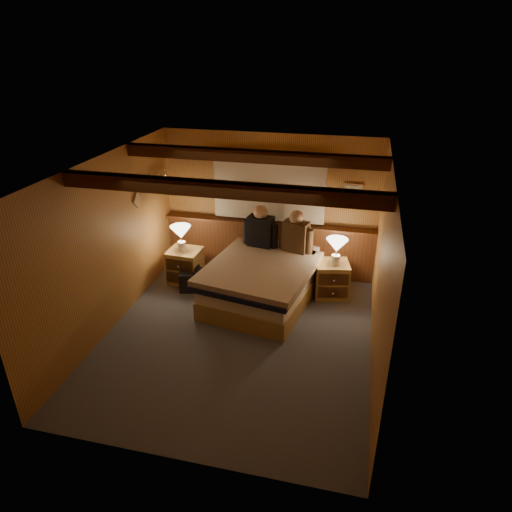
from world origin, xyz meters
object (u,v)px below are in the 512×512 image
(nightstand_right, at_px, (331,279))
(lamp_left, at_px, (181,234))
(bed, at_px, (262,281))
(nightstand_left, at_px, (185,266))
(person_right, at_px, (296,234))
(person_left, at_px, (261,229))
(duffel_bag, at_px, (197,280))
(lamp_right, at_px, (337,247))

(nightstand_right, height_order, lamp_left, lamp_left)
(bed, distance_m, nightstand_right, 1.11)
(nightstand_left, xyz_separation_m, person_right, (1.81, 0.26, 0.65))
(nightstand_right, distance_m, person_left, 1.39)
(bed, relative_size, nightstand_left, 3.70)
(person_left, height_order, duffel_bag, person_left)
(bed, xyz_separation_m, lamp_left, (-1.41, 0.28, 0.55))
(nightstand_right, relative_size, lamp_left, 1.37)
(lamp_left, height_order, person_left, person_left)
(nightstand_left, height_order, person_right, person_right)
(person_right, bearing_deg, duffel_bag, -148.27)
(lamp_right, relative_size, duffel_bag, 0.73)
(nightstand_right, distance_m, lamp_right, 0.59)
(bed, xyz_separation_m, person_left, (-0.17, 0.63, 0.60))
(lamp_left, xyz_separation_m, person_right, (1.83, 0.29, 0.05))
(nightstand_right, bearing_deg, person_left, 158.24)
(person_left, bearing_deg, lamp_right, -1.95)
(person_right, bearing_deg, bed, -111.46)
(bed, height_order, person_left, person_left)
(bed, relative_size, lamp_right, 4.95)
(bed, relative_size, duffel_bag, 3.59)
(nightstand_left, xyz_separation_m, lamp_right, (2.47, 0.07, 0.58))
(lamp_left, relative_size, person_left, 0.61)
(person_right, relative_size, duffel_bag, 1.18)
(nightstand_left, distance_m, nightstand_right, 2.43)
(bed, bearing_deg, person_left, 115.30)
(bed, bearing_deg, person_right, 63.90)
(bed, distance_m, person_right, 0.92)
(person_left, bearing_deg, duffel_bag, -141.04)
(nightstand_left, height_order, nightstand_right, nightstand_left)
(lamp_left, bearing_deg, lamp_right, 2.37)
(person_left, bearing_deg, nightstand_left, -155.70)
(person_right, distance_m, duffel_bag, 1.77)
(nightstand_left, relative_size, lamp_right, 1.34)
(lamp_left, distance_m, duffel_bag, 0.80)
(lamp_left, relative_size, person_right, 0.62)
(bed, bearing_deg, nightstand_right, 32.17)
(lamp_right, height_order, person_right, person_right)
(person_left, bearing_deg, nightstand_right, -0.44)
(lamp_right, distance_m, duffel_bag, 2.32)
(nightstand_left, distance_m, duffel_bag, 0.37)
(lamp_left, distance_m, lamp_right, 2.49)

